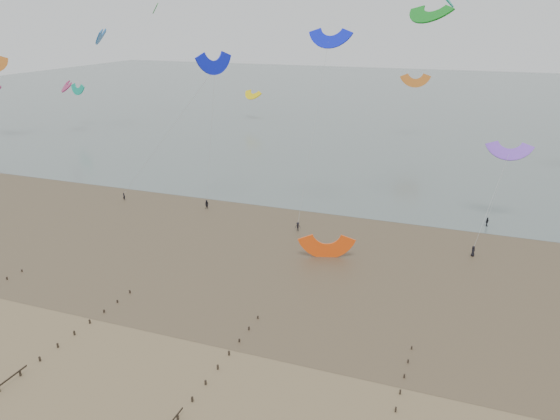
# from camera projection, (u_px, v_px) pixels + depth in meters

# --- Properties ---
(ground) EXTENTS (500.00, 500.00, 0.00)m
(ground) POSITION_uv_depth(u_px,v_px,m) (176.00, 369.00, 55.54)
(ground) COLOR brown
(ground) RESTS_ON ground
(sea_and_shore) EXTENTS (500.00, 665.00, 0.03)m
(sea_and_shore) POSITION_uv_depth(u_px,v_px,m) (265.00, 241.00, 87.23)
(sea_and_shore) COLOR #475654
(sea_and_shore) RESTS_ON ground
(kitesurfer_lead) EXTENTS (0.62, 0.47, 1.52)m
(kitesurfer_lead) POSITION_uv_depth(u_px,v_px,m) (124.00, 196.00, 106.29)
(kitesurfer_lead) COLOR black
(kitesurfer_lead) RESTS_ON ground
(kitesurfers) EXTENTS (88.35, 22.20, 1.69)m
(kitesurfers) POSITION_uv_depth(u_px,v_px,m) (480.00, 229.00, 89.69)
(kitesurfers) COLOR black
(kitesurfers) RESTS_ON ground
(grounded_kite) EXTENTS (8.33, 7.34, 3.85)m
(grounded_kite) POSITION_uv_depth(u_px,v_px,m) (326.00, 257.00, 81.36)
(grounded_kite) COLOR #FF4E10
(grounded_kite) RESTS_ON ground
(kites_airborne) EXTENTS (238.74, 115.96, 40.12)m
(kites_airborne) POSITION_uv_depth(u_px,v_px,m) (300.00, 69.00, 135.82)
(kites_airborne) COLOR orange
(kites_airborne) RESTS_ON ground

